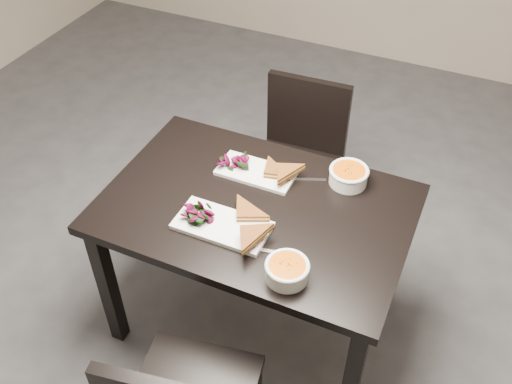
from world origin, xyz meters
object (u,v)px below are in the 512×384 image
Objects in this scene: plate_near at (222,225)px; soup_bowl_near at (287,270)px; plate_far at (256,172)px; soup_bowl_far at (349,175)px; table at (256,223)px; chair_far at (299,153)px.

soup_bowl_near reaches higher than plate_near.
plate_near reaches higher than plate_far.
soup_bowl_far reaches higher than plate_far.
soup_bowl_far is at bearing 43.94° from table.
soup_bowl_near is (0.24, -0.28, 0.14)m from table.
soup_bowl_near is 0.48× the size of plate_far.
table is 0.20m from plate_near.
chair_far is 0.63m from soup_bowl_far.
chair_far is at bearing 95.90° from table.
table is 1.41× the size of chair_far.
soup_bowl_near is at bearing -55.08° from plate_far.
chair_far is 0.90m from plate_near.
plate_near is 0.56m from soup_bowl_far.
plate_near is (0.01, -0.86, 0.27)m from chair_far.
chair_far is (-0.07, 0.70, -0.17)m from table.
soup_bowl_near is 0.56m from soup_bowl_far.
table is 0.22m from plate_far.
plate_near is 2.22× the size of soup_bowl_far.
plate_far is (-0.08, 0.17, 0.11)m from table.
soup_bowl_near reaches higher than plate_far.
soup_bowl_near is 0.56m from plate_far.
plate_near is at bearing -128.97° from soup_bowl_far.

